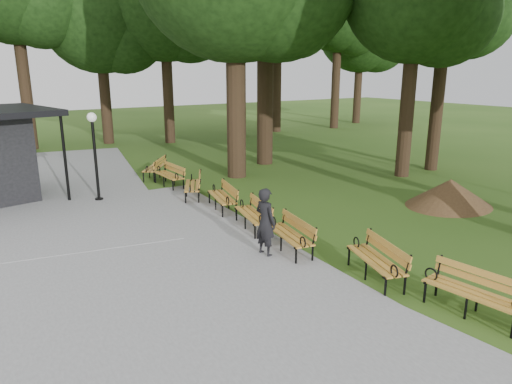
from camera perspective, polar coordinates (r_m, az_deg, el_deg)
ground at (r=9.85m, az=17.30°, el=-12.70°), size 100.00×100.00×0.00m
path at (r=9.99m, az=-12.56°, el=-11.77°), size 12.00×38.00×0.06m
person at (r=11.23m, az=1.17°, el=-3.76°), size 0.51×0.69×1.72m
lamp_post at (r=16.60m, az=-19.44°, el=6.32°), size 0.32×0.32×3.07m
dirt_mound at (r=16.77m, az=22.83°, el=-0.05°), size 2.59×2.59×0.92m
bench_2 at (r=9.61m, az=25.24°, el=-11.30°), size 0.89×1.97×0.88m
bench_3 at (r=10.46m, az=14.57°, el=-8.16°), size 1.18×2.00×0.88m
bench_4 at (r=11.63m, az=4.11°, el=-5.32°), size 0.96×1.98×0.88m
bench_5 at (r=13.15m, az=-0.44°, el=-2.85°), size 1.03×1.99×0.88m
bench_6 at (r=14.99m, az=-4.22°, el=-0.65°), size 1.04×1.99×0.88m
bench_7 at (r=16.59m, az=-7.86°, el=0.78°), size 1.41×1.99×0.88m
bench_8 at (r=18.37m, az=-10.74°, el=2.04°), size 0.73×1.93×0.88m
bench_9 at (r=19.94m, az=-12.47°, el=2.96°), size 1.65×1.90×0.88m
tree_backdrop at (r=31.83m, az=-6.86°, el=21.84°), size 36.97×9.74×16.67m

